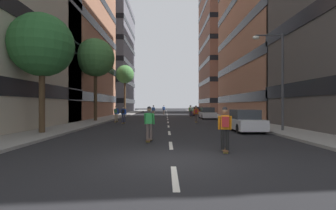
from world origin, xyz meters
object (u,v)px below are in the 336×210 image
Objects in this scene: street_tree_far at (42,45)px; skater_3 at (191,110)px; street_tree_near at (125,75)px; skater_0 at (196,113)px; skater_4 at (164,109)px; skater_2 at (116,113)px; skater_6 at (153,110)px; skater_8 at (225,126)px; skater_1 at (190,110)px; parked_car_near at (244,121)px; streetlamp_right at (277,71)px; skater_5 at (123,113)px; parked_car_far at (197,111)px; street_tree_mid at (95,58)px; parked_car_mid at (207,113)px; skater_7 at (149,122)px.

street_tree_far reaches higher than skater_3.
street_tree_near is at bearing 142.03° from skater_3.
skater_0 is 22.66m from skater_4.
skater_0 is 1.00× the size of skater_2.
skater_3 is 7.22m from skater_6.
street_tree_near is 31.31m from street_tree_far.
skater_3 is at bearing -37.97° from street_tree_near.
street_tree_far is 4.15× the size of skater_8.
skater_1 is at bearing -64.91° from skater_4.
streetlamp_right is (2.01, -0.71, 3.44)m from parked_car_near.
skater_1 and skater_5 have the same top height.
skater_8 is (-3.18, -33.85, 0.32)m from parked_car_far.
parked_car_near is 14.21m from street_tree_far.
skater_8 is (-1.56, -29.78, 0.00)m from skater_1.
skater_4 is (-4.20, 10.87, 0.00)m from skater_3.
skater_0 and skater_6 have the same top height.
skater_3 is (9.11, 11.20, 0.00)m from skater_2.
parked_car_near is 17.64m from street_tree_mid.
street_tree_far is 4.15× the size of skater_2.
street_tree_near reaches higher than parked_car_near.
skater_6 reaches higher than parked_car_near.
parked_car_near and parked_car_mid have the same top height.
skater_5 is (3.50, -2.52, -5.97)m from street_tree_mid.
street_tree_far is 1.14× the size of streetlamp_right.
street_tree_near is 21.34m from skater_2.
street_tree_far is 10.85m from skater_5.
street_tree_mid is at bearing 143.30° from parked_car_near.
parked_car_far is 4.39m from skater_1.
street_tree_far is at bearing -115.23° from parked_car_far.
street_tree_mid is 23.38m from skater_4.
skater_5 is at bearing 145.55° from streetlamp_right.
parked_car_mid is at bearing 23.66° from street_tree_mid.
skater_1 is 1.00× the size of skater_3.
skater_1 is (11.60, 23.99, -4.53)m from street_tree_far.
streetlamp_right reaches higher than skater_4.
street_tree_mid is (-13.22, 9.85, 6.28)m from parked_car_near.
streetlamp_right is 16.49m from skater_2.
streetlamp_right reaches higher than parked_car_near.
street_tree_far is 34.24m from skater_4.
parked_car_mid is at bearing -69.26° from skater_4.
parked_car_mid is 2.47× the size of skater_6.
parked_car_far is 2.47× the size of skater_6.
street_tree_mid reaches higher than skater_6.
parked_car_near is at bearing -85.20° from skater_3.
parked_car_mid is 6.66m from skater_1.
street_tree_mid reaches higher than skater_8.
skater_8 is (3.16, -2.83, 0.03)m from skater_7.
skater_1 and skater_4 have the same top height.
skater_3 is (11.51, 22.27, -4.53)m from street_tree_far.
skater_0 and skater_2 have the same top height.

